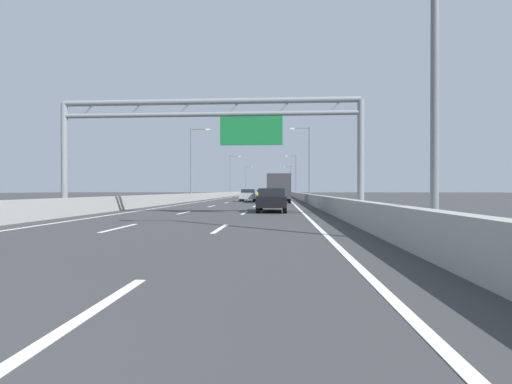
% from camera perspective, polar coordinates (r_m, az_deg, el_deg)
% --- Properties ---
extents(ground_plane, '(260.00, 260.00, 0.00)m').
position_cam_1_polar(ground_plane, '(100.55, 1.40, -0.48)').
color(ground_plane, '#38383A').
extents(lane_dash_left_1, '(0.16, 3.00, 0.01)m').
position_cam_1_polar(lane_dash_left_1, '(14.21, -20.01, -5.15)').
color(lane_dash_left_1, white).
rests_on(lane_dash_left_1, ground_plane).
extents(lane_dash_left_2, '(0.16, 3.00, 0.01)m').
position_cam_1_polar(lane_dash_left_2, '(22.72, -10.87, -3.10)').
color(lane_dash_left_2, white).
rests_on(lane_dash_left_2, ground_plane).
extents(lane_dash_left_3, '(0.16, 3.00, 0.01)m').
position_cam_1_polar(lane_dash_left_3, '(31.51, -6.77, -2.16)').
color(lane_dash_left_3, white).
rests_on(lane_dash_left_3, ground_plane).
extents(lane_dash_left_4, '(0.16, 3.00, 0.01)m').
position_cam_1_polar(lane_dash_left_4, '(40.39, -4.47, -1.62)').
color(lane_dash_left_4, white).
rests_on(lane_dash_left_4, ground_plane).
extents(lane_dash_left_5, '(0.16, 3.00, 0.01)m').
position_cam_1_polar(lane_dash_left_5, '(49.31, -3.00, -1.27)').
color(lane_dash_left_5, white).
rests_on(lane_dash_left_5, ground_plane).
extents(lane_dash_left_6, '(0.16, 3.00, 0.01)m').
position_cam_1_polar(lane_dash_left_6, '(58.26, -1.99, -1.03)').
color(lane_dash_left_6, white).
rests_on(lane_dash_left_6, ground_plane).
extents(lane_dash_left_7, '(0.16, 3.00, 0.01)m').
position_cam_1_polar(lane_dash_left_7, '(67.22, -1.24, -0.86)').
color(lane_dash_left_7, white).
rests_on(lane_dash_left_7, ground_plane).
extents(lane_dash_left_8, '(0.16, 3.00, 0.01)m').
position_cam_1_polar(lane_dash_left_8, '(76.19, -0.67, -0.72)').
color(lane_dash_left_8, white).
rests_on(lane_dash_left_8, ground_plane).
extents(lane_dash_left_9, '(0.16, 3.00, 0.01)m').
position_cam_1_polar(lane_dash_left_9, '(85.16, -0.22, -0.62)').
color(lane_dash_left_9, white).
rests_on(lane_dash_left_9, ground_plane).
extents(lane_dash_left_10, '(0.16, 3.00, 0.01)m').
position_cam_1_polar(lane_dash_left_10, '(94.14, 0.15, -0.53)').
color(lane_dash_left_10, white).
rests_on(lane_dash_left_10, ground_plane).
extents(lane_dash_left_11, '(0.16, 3.00, 0.01)m').
position_cam_1_polar(lane_dash_left_11, '(103.13, 0.45, -0.46)').
color(lane_dash_left_11, white).
rests_on(lane_dash_left_11, ground_plane).
extents(lane_dash_left_12, '(0.16, 3.00, 0.01)m').
position_cam_1_polar(lane_dash_left_12, '(112.12, 0.70, -0.40)').
color(lane_dash_left_12, white).
rests_on(lane_dash_left_12, ground_plane).
extents(lane_dash_left_13, '(0.16, 3.00, 0.01)m').
position_cam_1_polar(lane_dash_left_13, '(121.10, 0.92, -0.35)').
color(lane_dash_left_13, white).
rests_on(lane_dash_left_13, ground_plane).
extents(lane_dash_left_14, '(0.16, 3.00, 0.01)m').
position_cam_1_polar(lane_dash_left_14, '(130.09, 1.10, -0.31)').
color(lane_dash_left_14, white).
rests_on(lane_dash_left_14, ground_plane).
extents(lane_dash_left_15, '(0.16, 3.00, 0.01)m').
position_cam_1_polar(lane_dash_left_15, '(139.09, 1.26, -0.27)').
color(lane_dash_left_15, white).
rests_on(lane_dash_left_15, ground_plane).
extents(lane_dash_left_16, '(0.16, 3.00, 0.01)m').
position_cam_1_polar(lane_dash_left_16, '(148.08, 1.41, -0.24)').
color(lane_dash_left_16, white).
rests_on(lane_dash_left_16, ground_plane).
extents(lane_dash_left_17, '(0.16, 3.00, 0.01)m').
position_cam_1_polar(lane_dash_left_17, '(157.07, 1.53, -0.21)').
color(lane_dash_left_17, white).
rests_on(lane_dash_left_17, ground_plane).
extents(lane_dash_right_0, '(0.16, 3.00, 0.01)m').
position_cam_1_polar(lane_dash_right_0, '(4.67, -23.94, -16.43)').
color(lane_dash_right_0, white).
rests_on(lane_dash_right_0, ground_plane).
extents(lane_dash_right_1, '(0.16, 3.00, 0.01)m').
position_cam_1_polar(lane_dash_right_1, '(13.20, -5.47, -5.55)').
color(lane_dash_right_1, white).
rests_on(lane_dash_right_1, ground_plane).
extents(lane_dash_right_2, '(0.16, 3.00, 0.01)m').
position_cam_1_polar(lane_dash_right_2, '(22.10, -1.78, -3.19)').
color(lane_dash_right_2, white).
rests_on(lane_dash_right_2, ground_plane).
extents(lane_dash_right_3, '(0.16, 3.00, 0.01)m').
position_cam_1_polar(lane_dash_right_3, '(31.06, -0.22, -2.19)').
color(lane_dash_right_3, white).
rests_on(lane_dash_right_3, ground_plane).
extents(lane_dash_right_4, '(0.16, 3.00, 0.01)m').
position_cam_1_polar(lane_dash_right_4, '(40.04, 0.64, -1.63)').
color(lane_dash_right_4, white).
rests_on(lane_dash_right_4, ground_plane).
extents(lane_dash_right_5, '(0.16, 3.00, 0.01)m').
position_cam_1_polar(lane_dash_right_5, '(49.03, 1.18, -1.28)').
color(lane_dash_right_5, white).
rests_on(lane_dash_right_5, ground_plane).
extents(lane_dash_right_6, '(0.16, 3.00, 0.01)m').
position_cam_1_polar(lane_dash_right_6, '(58.02, 1.56, -1.04)').
color(lane_dash_right_6, white).
rests_on(lane_dash_right_6, ground_plane).
extents(lane_dash_right_7, '(0.16, 3.00, 0.01)m').
position_cam_1_polar(lane_dash_right_7, '(67.01, 1.83, -0.86)').
color(lane_dash_right_7, white).
rests_on(lane_dash_right_7, ground_plane).
extents(lane_dash_right_8, '(0.16, 3.00, 0.01)m').
position_cam_1_polar(lane_dash_right_8, '(76.00, 2.04, -0.73)').
color(lane_dash_right_8, white).
rests_on(lane_dash_right_8, ground_plane).
extents(lane_dash_right_9, '(0.16, 3.00, 0.01)m').
position_cam_1_polar(lane_dash_right_9, '(85.00, 2.21, -0.62)').
color(lane_dash_right_9, white).
rests_on(lane_dash_right_9, ground_plane).
extents(lane_dash_right_10, '(0.16, 3.00, 0.01)m').
position_cam_1_polar(lane_dash_right_10, '(94.00, 2.34, -0.53)').
color(lane_dash_right_10, white).
rests_on(lane_dash_right_10, ground_plane).
extents(lane_dash_right_11, '(0.16, 3.00, 0.01)m').
position_cam_1_polar(lane_dash_right_11, '(102.99, 2.45, -0.46)').
color(lane_dash_right_11, white).
rests_on(lane_dash_right_11, ground_plane).
extents(lane_dash_right_12, '(0.16, 3.00, 0.01)m').
position_cam_1_polar(lane_dash_right_12, '(111.99, 2.54, -0.40)').
color(lane_dash_right_12, white).
rests_on(lane_dash_right_12, ground_plane).
extents(lane_dash_right_13, '(0.16, 3.00, 0.01)m').
position_cam_1_polar(lane_dash_right_13, '(120.99, 2.62, -0.35)').
color(lane_dash_right_13, white).
rests_on(lane_dash_right_13, ground_plane).
extents(lane_dash_right_14, '(0.16, 3.00, 0.01)m').
position_cam_1_polar(lane_dash_right_14, '(129.99, 2.69, -0.31)').
color(lane_dash_right_14, white).
rests_on(lane_dash_right_14, ground_plane).
extents(lane_dash_right_15, '(0.16, 3.00, 0.01)m').
position_cam_1_polar(lane_dash_right_15, '(138.99, 2.75, -0.27)').
color(lane_dash_right_15, white).
rests_on(lane_dash_right_15, ground_plane).
extents(lane_dash_right_16, '(0.16, 3.00, 0.01)m').
position_cam_1_polar(lane_dash_right_16, '(147.98, 2.80, -0.24)').
color(lane_dash_right_16, white).
rests_on(lane_dash_right_16, ground_plane).
extents(lane_dash_right_17, '(0.16, 3.00, 0.01)m').
position_cam_1_polar(lane_dash_right_17, '(156.98, 2.85, -0.21)').
color(lane_dash_right_17, white).
rests_on(lane_dash_right_17, ground_plane).
extents(edge_line_left, '(0.16, 176.00, 0.01)m').
position_cam_1_polar(edge_line_left, '(88.94, -2.28, -0.58)').
color(edge_line_left, white).
rests_on(edge_line_left, ground_plane).
extents(edge_line_right, '(0.16, 176.00, 0.01)m').
position_cam_1_polar(edge_line_right, '(88.49, 4.49, -0.59)').
color(edge_line_right, white).
rests_on(edge_line_right, ground_plane).
extents(barrier_left, '(0.45, 220.00, 0.95)m').
position_cam_1_polar(barrier_left, '(110.99, -1.97, -0.17)').
color(barrier_left, '#9E9E99').
rests_on(barrier_left, ground_plane).
extents(barrier_right, '(0.45, 220.00, 0.95)m').
position_cam_1_polar(barrier_right, '(110.51, 5.17, -0.17)').
color(barrier_right, '#9E9E99').
rests_on(barrier_right, ground_plane).
extents(sign_gantry, '(16.76, 0.36, 6.36)m').
position_cam_1_polar(sign_gantry, '(20.97, -6.35, 9.93)').
color(sign_gantry, gray).
rests_on(sign_gantry, ground_plane).
extents(streetlamp_right_near, '(2.58, 0.28, 9.50)m').
position_cam_1_polar(streetlamp_right_near, '(10.98, 24.28, 21.91)').
color(streetlamp_right_near, slate).
rests_on(streetlamp_right_near, ground_plane).
extents(streetlamp_left_mid, '(2.58, 0.28, 9.50)m').
position_cam_1_polar(streetlamp_left_mid, '(50.03, -9.54, 4.92)').
color(streetlamp_left_mid, slate).
rests_on(streetlamp_left_mid, ground_plane).
extents(streetlamp_right_mid, '(2.58, 0.28, 9.50)m').
position_cam_1_polar(streetlamp_right_mid, '(48.86, 7.84, 5.04)').
color(streetlamp_right_mid, slate).
rests_on(streetlamp_right_mid, ground_plane).
extents(streetlamp_left_far, '(2.58, 0.28, 9.50)m').
position_cam_1_polar(streetlamp_left_far, '(88.40, -3.77, 2.91)').
color(streetlamp_left_far, slate).
rests_on(streetlamp_left_far, ground_plane).
extents(streetlamp_right_far, '(2.58, 0.28, 9.50)m').
position_cam_1_polar(streetlamp_right_far, '(87.74, 5.95, 2.93)').
color(streetlamp_right_far, slate).
rests_on(streetlamp_right_far, ground_plane).
extents(streetlamp_left_distant, '(2.58, 0.28, 9.50)m').
position_cam_1_polar(streetlamp_left_distant, '(127.16, -1.52, 2.11)').
color(streetlamp_left_distant, slate).
rests_on(streetlamp_left_distant, ground_plane).
extents(streetlamp_right_distant, '(2.58, 0.28, 9.50)m').
position_cam_1_polar(streetlamp_right_distant, '(126.70, 5.23, 2.11)').
color(streetlamp_right_distant, slate).
rests_on(streetlamp_right_distant, ground_plane).
extents(silver_car, '(1.81, 4.22, 1.46)m').
position_cam_1_polar(silver_car, '(45.71, -1.18, -0.45)').
color(silver_car, '#A8ADB2').
rests_on(silver_car, ground_plane).
extents(white_car, '(1.83, 4.19, 1.52)m').
position_cam_1_polar(white_car, '(127.33, 3.40, 0.02)').
color(white_car, silver).
rests_on(white_car, ground_plane).
extents(yellow_car, '(1.72, 4.16, 1.45)m').
position_cam_1_polar(yellow_car, '(74.46, 0.76, -0.18)').
color(yellow_car, yellow).
rests_on(yellow_car, ground_plane).
extents(black_car, '(1.78, 4.54, 1.46)m').
position_cam_1_polar(black_car, '(23.42, 2.44, -1.19)').
color(black_car, black).
rests_on(black_car, ground_plane).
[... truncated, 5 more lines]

